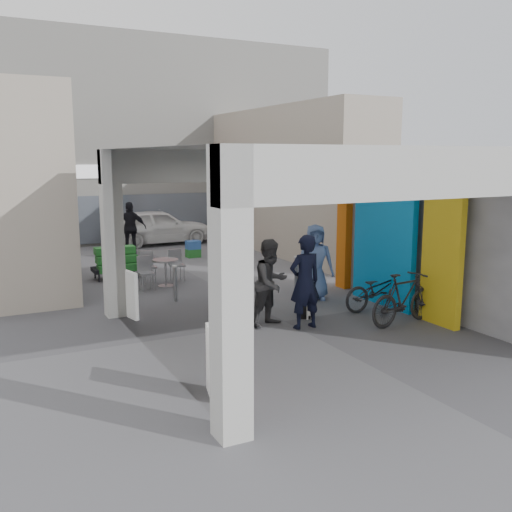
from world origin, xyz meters
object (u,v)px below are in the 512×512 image
produce_stand (117,266)px  man_with_dog (305,282)px  cafe_set (159,273)px  man_crates (131,228)px  man_back_turned (271,283)px  bicycle_front (378,290)px  man_elderly (315,262)px  border_collie (307,307)px  white_van (157,227)px  bicycle_rear (404,298)px

produce_stand → man_with_dog: (2.22, -6.35, 0.59)m
cafe_set → man_crates: bearing=83.4°
produce_stand → man_crates: bearing=62.4°
man_back_turned → bicycle_front: size_ratio=1.00×
man_elderly → bicycle_front: 1.69m
man_with_dog → man_back_turned: (-0.50, 0.47, -0.06)m
man_with_dog → cafe_set: bearing=-75.3°
border_collie → white_van: 11.34m
bicycle_front → man_elderly: bearing=26.6°
white_van → man_crates: bearing=138.9°
man_crates → bicycle_front: (3.00, -9.65, -0.45)m
produce_stand → man_back_turned: (1.72, -5.88, 0.53)m
produce_stand → man_with_dog: bearing=-78.0°
man_with_dog → man_crates: size_ratio=1.03×
white_van → man_elderly: bearing=-177.2°
man_crates → white_van: 2.38m
produce_stand → bicycle_rear: (4.14, -7.03, 0.19)m
man_crates → man_elderly: bearing=114.3°
man_back_turned → bicycle_rear: man_back_turned is taller
man_elderly → border_collie: bearing=-107.0°
man_with_dog → bicycle_rear: (1.93, -0.69, -0.40)m
cafe_set → produce_stand: bearing=121.7°
bicycle_rear → bicycle_front: bearing=-19.3°
cafe_set → bicycle_front: (3.58, -4.64, 0.16)m
man_with_dog → man_elderly: 2.36m
man_back_turned → man_elderly: man_elderly is taller
cafe_set → man_back_turned: size_ratio=0.81×
man_with_dog → border_collie: bearing=-126.6°
man_crates → bicycle_rear: (2.76, -10.75, -0.38)m
produce_stand → man_crates: (1.38, 3.72, 0.57)m
border_collie → man_with_dog: size_ratio=0.33×
produce_stand → man_back_turned: size_ratio=0.75×
man_elderly → man_crates: bearing=126.7°
bicycle_rear → white_van: bearing=-1.4°
cafe_set → border_collie: size_ratio=2.29×
border_collie → man_with_dog: (-0.41, -0.57, 0.69)m
man_elderly → bicycle_front: man_elderly is taller
border_collie → man_elderly: size_ratio=0.35×
man_elderly → cafe_set: bearing=153.1°
man_back_turned → bicycle_front: bearing=-19.8°
border_collie → man_with_dog: 0.98m
man_elderly → man_with_dog: bearing=-106.3°
bicycle_front → white_van: white_van is taller
man_elderly → white_van: bearing=115.5°
produce_stand → cafe_set: bearing=-65.6°
border_collie → bicycle_rear: (1.52, -1.25, 0.29)m
man_back_turned → man_elderly: size_ratio=0.98×
produce_stand → man_elderly: (3.65, -4.47, 0.55)m
white_van → border_collie: bearing=177.1°
man_with_dog → white_van: man_with_dog is taller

